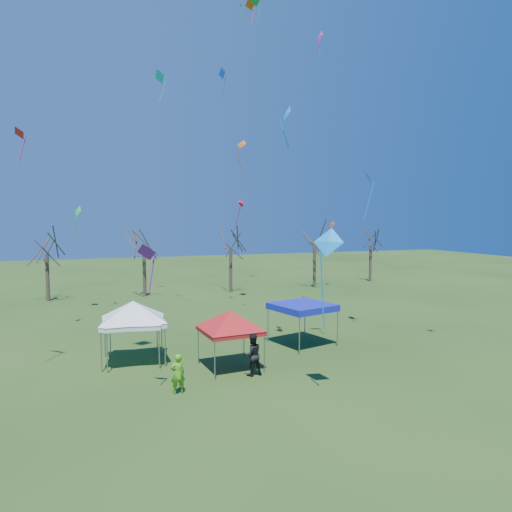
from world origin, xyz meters
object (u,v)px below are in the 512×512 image
Objects in this scene: tent_red at (230,314)px; person_green at (178,374)px; tree_1 at (46,236)px; tree_2 at (144,230)px; tent_white_west at (133,305)px; tent_white_mid at (133,306)px; tree_3 at (231,231)px; tree_5 at (371,233)px; person_dark at (252,355)px; tree_4 at (315,231)px; tent_blue at (302,307)px.

tent_red is 4.22m from person_green.
tree_1 is 0.92× the size of tree_2.
tent_red is at bearing -31.44° from tent_white_west.
tent_white_west is at bearing 30.00° from tent_white_mid.
tent_red is at bearing -66.57° from tree_1.
tree_3 is 4.72× the size of person_green.
person_green is (-27.42, -26.96, -4.89)m from tree_5.
tree_5 reaches higher than person_dark.
tree_4 is at bearing -1.22° from tree_2.
tree_1 is 3.84× the size of person_dark.
person_dark is (5.01, -3.94, -1.95)m from tent_white_west.
tree_5 is 1.81× the size of tent_white_west.
tree_2 is at bearing 178.78° from tree_4.
tent_white_west is 5.09m from tent_red.
person_green is at bearing -74.53° from tent_white_mid.
tent_white_mid is (-28.80, -21.98, -2.82)m from tree_5.
tree_5 is (17.69, 2.02, -0.35)m from tree_3.
tent_white_west reaches higher than person_dark.
tree_2 reaches higher than tent_white_mid.
tree_4 is (9.32, -0.04, -0.02)m from tree_3.
tent_blue is 6.11m from person_dark.
tree_5 is (34.49, 1.42, -0.06)m from tree_1.
tent_white_west is (-20.41, -19.90, -3.12)m from tree_4.
tree_3 reaches higher than tent_white_mid.
tent_blue is (-10.92, -19.87, -3.85)m from tree_4.
person_green is at bearing -148.29° from tent_blue.
tree_1 reaches higher than tent_white_mid.
tree_5 is at bearing 45.21° from tent_red.
tree_4 is 1.91× the size of tent_white_west.
tree_4 reaches higher than tree_1.
tent_red is (4.34, -2.65, -0.26)m from tent_white_west.
tent_white_west reaches higher than tent_blue.
tree_3 is (16.80, -0.60, 0.29)m from tree_1.
person_dark is at bearing -138.42° from tent_blue.
tree_4 is 1.06× the size of tree_5.
tree_4 reaches higher than tent_white_mid.
person_dark is (3.66, 1.06, 0.14)m from person_green.
person_dark is at bearing -37.93° from tent_white_mid.
tree_2 is (8.40, -0.27, 0.50)m from tree_1.
tent_white_west is at bearing -142.65° from tree_5.
person_green is (-19.06, -24.90, -5.22)m from tree_4.
tree_5 is at bearing 37.35° from tent_white_west.
tent_red is at bearing -145.67° from person_green.
tent_blue is (9.51, 0.04, -0.70)m from tent_white_mid.
person_dark is at bearing -38.17° from tent_white_west.
person_dark is (10.72, -24.49, -4.81)m from tree_1.
tent_white_mid is (-11.11, -19.96, -3.17)m from tree_3.
tree_1 is at bearing 177.94° from tree_3.
tent_blue is (5.15, 2.68, -0.47)m from tent_red.
tent_white_west is 2.10× the size of person_dark.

